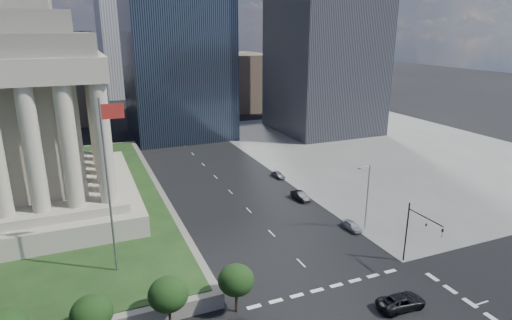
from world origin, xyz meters
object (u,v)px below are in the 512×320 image
pickup_truck (401,302)px  parked_sedan_far (278,175)px  street_lamp_north (367,193)px  parked_sedan_mid (300,196)px  traffic_signal_ne (418,229)px  flagpole (109,179)px  parked_sedan_near (352,226)px

pickup_truck → parked_sedan_far: pickup_truck is taller
street_lamp_north → parked_sedan_mid: (-3.32, 13.75, -4.95)m
pickup_truck → parked_sedan_far: 43.45m
pickup_truck → parked_sedan_mid: pickup_truck is taller
street_lamp_north → parked_sedan_mid: size_ratio=2.32×
parked_sedan_far → parked_sedan_mid: bearing=-102.3°
traffic_signal_ne → parked_sedan_far: traffic_signal_ne is taller
flagpole → parked_sedan_near: bearing=2.5°
parked_sedan_mid → parked_sedan_far: (1.49, 12.07, -0.09)m
parked_sedan_mid → pickup_truck: bearing=-103.9°
parked_sedan_near → street_lamp_north: bearing=-13.7°
traffic_signal_ne → parked_sedan_far: size_ratio=2.18×
flagpole → parked_sedan_near: flagpole is taller
flagpole → pickup_truck: bearing=-30.7°
flagpole → pickup_truck: size_ratio=3.72×
parked_sedan_near → parked_sedan_mid: bearing=96.5°
pickup_truck → flagpole: bearing=61.5°
pickup_truck → parked_sedan_far: (6.03, 43.03, -0.12)m
parked_sedan_near → flagpole: bearing=-177.4°
flagpole → traffic_signal_ne: flagpole is taller
street_lamp_north → parked_sedan_near: 5.36m
traffic_signal_ne → parked_sedan_far: bearing=91.5°
flagpole → parked_sedan_far: bearing=38.8°
flagpole → parked_sedan_near: size_ratio=5.30×
pickup_truck → parked_sedan_mid: (4.54, 30.96, -0.04)m
parked_sedan_mid → flagpole: bearing=-160.7°
pickup_truck → traffic_signal_ne: bearing=-47.7°
parked_sedan_near → parked_sedan_mid: size_ratio=0.88×
street_lamp_north → parked_sedan_near: bearing=166.3°
parked_sedan_mid → parked_sedan_near: bearing=-89.2°
parked_sedan_far → traffic_signal_ne: bearing=-93.7°
traffic_signal_ne → parked_sedan_mid: bearing=95.7°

